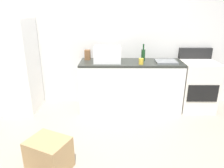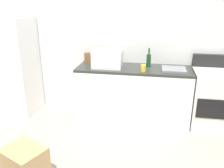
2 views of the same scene
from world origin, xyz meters
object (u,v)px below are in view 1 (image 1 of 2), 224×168
object	(u,v)px
refrigerator	(15,66)
stove_oven	(196,85)
wine_bottle	(143,55)
knife_block	(88,55)
cardboard_box_medium	(49,155)
coffee_mug	(141,61)
microwave	(107,54)

from	to	relation	value
refrigerator	stove_oven	bearing A→B (deg)	0.97
wine_bottle	knife_block	distance (m)	1.01
knife_block	cardboard_box_medium	xyz separation A→B (m)	(-0.26, -1.80, -0.79)
wine_bottle	knife_block	xyz separation A→B (m)	(-1.01, 0.06, -0.02)
stove_oven	knife_block	bearing A→B (deg)	175.85
stove_oven	wine_bottle	xyz separation A→B (m)	(-1.00, 0.08, 0.54)
wine_bottle	refrigerator	bearing A→B (deg)	-176.55
stove_oven	coffee_mug	xyz separation A→B (m)	(-1.06, -0.18, 0.48)
coffee_mug	knife_block	distance (m)	1.00
microwave	cardboard_box_medium	world-z (taller)	microwave
knife_block	cardboard_box_medium	world-z (taller)	knife_block
microwave	stove_oven	bearing A→B (deg)	1.31
microwave	knife_block	bearing A→B (deg)	153.68
microwave	knife_block	size ratio (longest dim) A/B	2.56
stove_oven	coffee_mug	world-z (taller)	stove_oven
refrigerator	coffee_mug	xyz separation A→B (m)	(2.21, -0.13, 0.13)
refrigerator	stove_oven	world-z (taller)	refrigerator
refrigerator	knife_block	bearing A→B (deg)	8.99
knife_block	refrigerator	bearing A→B (deg)	-171.01
coffee_mug	microwave	bearing A→B (deg)	165.65
coffee_mug	refrigerator	bearing A→B (deg)	176.68
stove_oven	cardboard_box_medium	world-z (taller)	stove_oven
refrigerator	coffee_mug	world-z (taller)	refrigerator
stove_oven	microwave	world-z (taller)	microwave
refrigerator	coffee_mug	size ratio (longest dim) A/B	16.50
refrigerator	wine_bottle	size ratio (longest dim) A/B	5.50
wine_bottle	coffee_mug	xyz separation A→B (m)	(-0.07, -0.27, -0.06)
refrigerator	wine_bottle	world-z (taller)	refrigerator
refrigerator	knife_block	world-z (taller)	refrigerator
stove_oven	knife_block	distance (m)	2.08
microwave	coffee_mug	world-z (taller)	microwave
refrigerator	microwave	distance (m)	1.65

